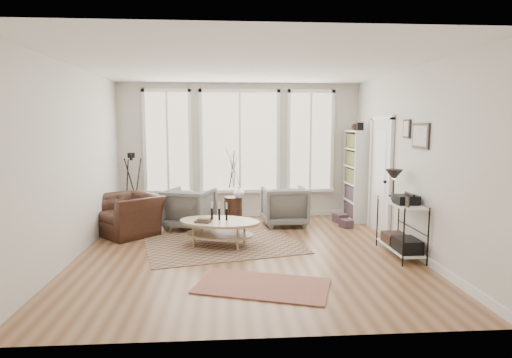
{
  "coord_description": "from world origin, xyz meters",
  "views": [
    {
      "loc": [
        -0.31,
        -6.57,
        2.01
      ],
      "look_at": [
        0.2,
        0.6,
        1.1
      ],
      "focal_mm": 30.0,
      "sensor_mm": 36.0,
      "label": 1
    }
  ],
  "objects": [
    {
      "name": "low_shelf",
      "position": [
        2.38,
        -0.3,
        0.51
      ],
      "size": [
        0.38,
        1.08,
        1.3
      ],
      "color": "white",
      "rests_on": "ground"
    },
    {
      "name": "armchair_left",
      "position": [
        -1.03,
        1.71,
        0.39
      ],
      "size": [
        1.09,
        1.1,
        0.79
      ],
      "primitive_type": "imported",
      "rotation": [
        0.0,
        0.0,
        2.79
      ],
      "color": "slate",
      "rests_on": "ground"
    },
    {
      "name": "room",
      "position": [
        0.02,
        0.03,
        1.43
      ],
      "size": [
        5.5,
        5.54,
        2.9
      ],
      "color": "#956947",
      "rests_on": "ground"
    },
    {
      "name": "bay_window",
      "position": [
        0.0,
        2.71,
        1.61
      ],
      "size": [
        4.14,
        0.12,
        2.24
      ],
      "color": "tan",
      "rests_on": "ground"
    },
    {
      "name": "book_stack_far",
      "position": [
        2.05,
        1.52,
        0.08
      ],
      "size": [
        0.26,
        0.29,
        0.16
      ],
      "primitive_type": "cube",
      "rotation": [
        0.0,
        0.0,
        0.3
      ],
      "color": "brown",
      "rests_on": "ground"
    },
    {
      "name": "accent_chair",
      "position": [
        -2.12,
        1.33,
        0.37
      ],
      "size": [
        1.49,
        1.48,
        0.73
      ],
      "primitive_type": "imported",
      "rotation": [
        0.0,
        0.0,
        -0.82
      ],
      "color": "#371E15",
      "rests_on": "ground"
    },
    {
      "name": "tripod_camera",
      "position": [
        -2.24,
        2.3,
        0.67
      ],
      "size": [
        0.51,
        0.51,
        1.45
      ],
      "color": "black",
      "rests_on": "ground"
    },
    {
      "name": "vase",
      "position": [
        -0.05,
        1.95,
        0.66
      ],
      "size": [
        0.22,
        0.22,
        0.23
      ],
      "primitive_type": "imported",
      "rotation": [
        0.0,
        0.0,
        -0.01
      ],
      "color": "silver",
      "rests_on": "side_table"
    },
    {
      "name": "rug_runner",
      "position": [
        0.14,
        -1.44,
        0.01
      ],
      "size": [
        1.83,
        1.37,
        0.01
      ],
      "primitive_type": "cube",
      "rotation": [
        0.0,
        0.0,
        -0.32
      ],
      "color": "maroon",
      "rests_on": "ground"
    },
    {
      "name": "wall_art",
      "position": [
        2.58,
        -0.27,
        1.88
      ],
      "size": [
        0.04,
        0.88,
        0.44
      ],
      "color": "black",
      "rests_on": "ground"
    },
    {
      "name": "door",
      "position": [
        2.57,
        1.15,
        1.12
      ],
      "size": [
        0.09,
        1.06,
        2.22
      ],
      "color": "silver",
      "rests_on": "ground"
    },
    {
      "name": "book_stack_near",
      "position": [
        2.05,
        1.97,
        0.09
      ],
      "size": [
        0.3,
        0.34,
        0.19
      ],
      "primitive_type": "cube",
      "rotation": [
        0.0,
        0.0,
        0.28
      ],
      "color": "brown",
      "rests_on": "ground"
    },
    {
      "name": "armchair_right",
      "position": [
        0.86,
        1.81,
        0.4
      ],
      "size": [
        0.9,
        0.92,
        0.79
      ],
      "primitive_type": "imported",
      "rotation": [
        0.0,
        0.0,
        3.2
      ],
      "color": "slate",
      "rests_on": "ground"
    },
    {
      "name": "bookcase",
      "position": [
        2.44,
        2.23,
        0.96
      ],
      "size": [
        0.31,
        0.85,
        2.06
      ],
      "color": "white",
      "rests_on": "ground"
    },
    {
      "name": "rug_main",
      "position": [
        -0.37,
        0.48,
        0.01
      ],
      "size": [
        2.89,
        2.43,
        0.01
      ],
      "primitive_type": "cube",
      "rotation": [
        0.0,
        0.0,
        0.24
      ],
      "color": "brown",
      "rests_on": "ground"
    },
    {
      "name": "side_table",
      "position": [
        -0.17,
        2.06,
        0.74
      ],
      "size": [
        0.36,
        0.36,
        1.53
      ],
      "color": "#371E15",
      "rests_on": "ground"
    },
    {
      "name": "coffee_table",
      "position": [
        -0.43,
        0.42,
        0.33
      ],
      "size": [
        1.55,
        1.22,
        0.62
      ],
      "color": "tan",
      "rests_on": "ground"
    }
  ]
}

